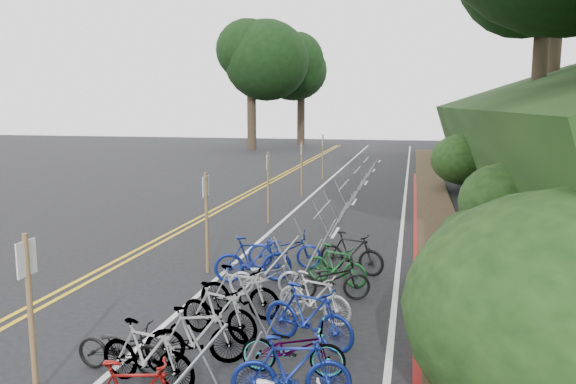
# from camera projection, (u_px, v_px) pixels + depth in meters

# --- Properties ---
(ground) EXTENTS (120.00, 120.00, 0.00)m
(ground) POSITION_uv_depth(u_px,v_px,m) (65.00, 357.00, 9.21)
(ground) COLOR black
(ground) RESTS_ON ground
(road_markings) EXTENTS (7.47, 80.00, 0.01)m
(road_markings) POSITION_uv_depth(u_px,v_px,m) (263.00, 228.00, 18.81)
(road_markings) COLOR gold
(road_markings) RESTS_ON ground
(red_curb) EXTENTS (0.25, 28.00, 0.10)m
(red_curb) POSITION_uv_depth(u_px,v_px,m) (417.00, 222.00, 19.55)
(red_curb) COLOR maroon
(red_curb) RESTS_ON ground
(bike_racks_rest) EXTENTS (1.14, 23.00, 1.17)m
(bike_racks_rest) POSITION_uv_depth(u_px,v_px,m) (344.00, 193.00, 20.97)
(bike_racks_rest) COLOR gray
(bike_racks_rest) RESTS_ON ground
(signpost_near) EXTENTS (0.08, 0.40, 2.36)m
(signpost_near) POSITION_uv_depth(u_px,v_px,m) (30.00, 304.00, 7.83)
(signpost_near) COLOR brown
(signpost_near) RESTS_ON ground
(signposts_rest) EXTENTS (0.08, 18.40, 2.50)m
(signposts_rest) POSITION_uv_depth(u_px,v_px,m) (287.00, 173.00, 22.36)
(signposts_rest) COLOR brown
(signposts_rest) RESTS_ON ground
(bike_front) EXTENTS (0.63, 1.55, 0.80)m
(bike_front) POSITION_uv_depth(u_px,v_px,m) (121.00, 348.00, 8.64)
(bike_front) COLOR black
(bike_front) RESTS_ON ground
(bike_valet) EXTENTS (3.20, 10.69, 1.09)m
(bike_valet) POSITION_uv_depth(u_px,v_px,m) (267.00, 310.00, 9.99)
(bike_valet) COLOR #144C1E
(bike_valet) RESTS_ON ground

